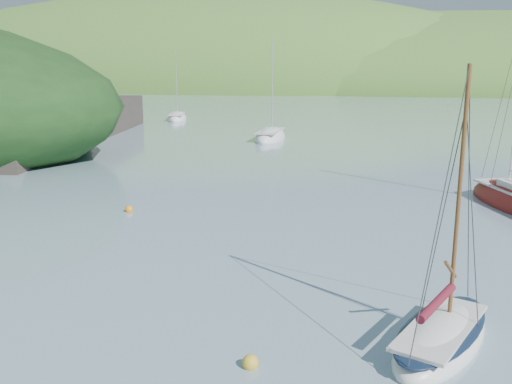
# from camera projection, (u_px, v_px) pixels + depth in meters

# --- Properties ---
(ground) EXTENTS (700.00, 700.00, 0.00)m
(ground) POSITION_uv_depth(u_px,v_px,m) (243.00, 327.00, 16.85)
(ground) COLOR gray
(ground) RESTS_ON ground
(shoreline_hills) EXTENTS (690.00, 135.00, 56.00)m
(shoreline_hills) POSITION_uv_depth(u_px,v_px,m) (352.00, 86.00, 182.38)
(shoreline_hills) COLOR #3C6B28
(shoreline_hills) RESTS_ON ground
(daysailer_white) EXTENTS (3.77, 5.67, 8.18)m
(daysailer_white) POSITION_uv_depth(u_px,v_px,m) (441.00, 338.00, 15.80)
(daysailer_white) COLOR white
(daysailer_white) RESTS_ON ground
(distant_sloop_a) EXTENTS (2.76, 7.62, 10.83)m
(distant_sloop_a) POSITION_uv_depth(u_px,v_px,m) (270.00, 138.00, 57.29)
(distant_sloop_a) COLOR white
(distant_sloop_a) RESTS_ON ground
(distant_sloop_c) EXTENTS (4.31, 7.39, 9.97)m
(distant_sloop_c) POSITION_uv_depth(u_px,v_px,m) (177.00, 118.00, 76.53)
(distant_sloop_c) COLOR white
(distant_sloop_c) RESTS_ON ground
(mooring_buoys) EXTENTS (24.51, 13.99, 0.48)m
(mooring_buoys) POSITION_uv_depth(u_px,v_px,m) (391.00, 256.00, 22.61)
(mooring_buoys) COLOR gold
(mooring_buoys) RESTS_ON ground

